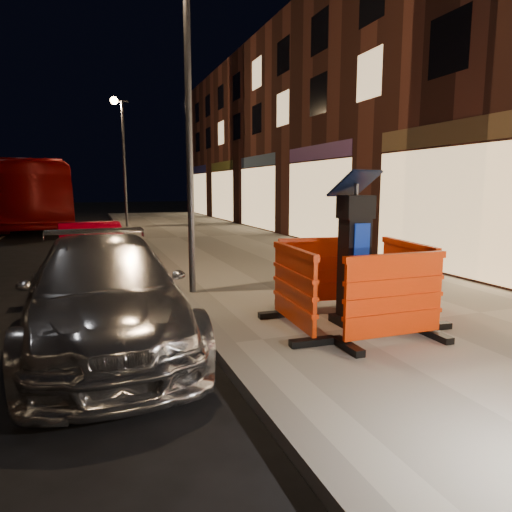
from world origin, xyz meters
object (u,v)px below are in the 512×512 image
object	(u,v)px
barrier_back	(322,273)
car_silver	(107,343)
barrier_front	(394,299)
car_red	(93,278)
parking_kiosk	(354,253)
barrier_bldgside	(407,280)
bus_doubledecker	(28,228)
barrier_kerbside	(294,289)

from	to	relation	value
barrier_back	car_silver	distance (m)	3.50
barrier_front	car_red	size ratio (longest dim) A/B	0.38
parking_kiosk	barrier_bldgside	world-z (taller)	parking_kiosk
car_red	bus_doubledecker	world-z (taller)	bus_doubledecker
barrier_bldgside	barrier_back	bearing A→B (deg)	52.34
bus_doubledecker	barrier_front	bearing A→B (deg)	-82.92
parking_kiosk	barrier_bldgside	size ratio (longest dim) A/B	1.40
parking_kiosk	car_silver	distance (m)	3.70
barrier_kerbside	car_red	xyz separation A→B (m)	(-2.59, 5.58, -0.73)
parking_kiosk	bus_doubledecker	xyz separation A→B (m)	(-6.55, 20.81, -1.19)
car_silver	bus_doubledecker	distance (m)	20.29
barrier_front	barrier_kerbside	bearing A→B (deg)	135.34
barrier_bldgside	barrier_front	bearing A→B (deg)	142.34
parking_kiosk	barrier_back	world-z (taller)	parking_kiosk
car_silver	barrier_kerbside	bearing A→B (deg)	-18.55
parking_kiosk	barrier_front	size ratio (longest dim) A/B	1.40
car_red	bus_doubledecker	size ratio (longest dim) A/B	0.32
barrier_bldgside	car_red	world-z (taller)	barrier_bldgside
parking_kiosk	bus_doubledecker	world-z (taller)	parking_kiosk
barrier_front	bus_doubledecker	world-z (taller)	bus_doubledecker
parking_kiosk	car_red	bearing A→B (deg)	127.72
barrier_bldgside	car_silver	size ratio (longest dim) A/B	0.30
barrier_front	barrier_bldgside	bearing A→B (deg)	45.34
barrier_front	barrier_kerbside	xyz separation A→B (m)	(-0.95, 0.95, 0.00)
parking_kiosk	barrier_front	xyz separation A→B (m)	(0.00, -0.95, -0.46)
parking_kiosk	barrier_front	bearing A→B (deg)	-84.66
barrier_bldgside	car_silver	world-z (taller)	barrier_bldgside
barrier_kerbside	car_silver	bearing A→B (deg)	76.10
barrier_front	car_silver	size ratio (longest dim) A/B	0.30
barrier_kerbside	barrier_bldgside	xyz separation A→B (m)	(1.90, 0.00, 0.00)
parking_kiosk	bus_doubledecker	distance (m)	21.85
car_silver	bus_doubledecker	world-z (taller)	bus_doubledecker
car_red	barrier_back	bearing A→B (deg)	-56.57
bus_doubledecker	barrier_back	bearing A→B (deg)	-81.42
barrier_bldgside	car_red	distance (m)	7.20
barrier_bldgside	parking_kiosk	bearing A→B (deg)	97.34
car_red	bus_doubledecker	distance (m)	15.53
barrier_back	car_red	size ratio (longest dim) A/B	0.38
barrier_kerbside	bus_doubledecker	xyz separation A→B (m)	(-5.60, 20.81, -0.73)
barrier_back	barrier_kerbside	size ratio (longest dim) A/B	1.00
parking_kiosk	car_red	size ratio (longest dim) A/B	0.53
barrier_back	barrier_kerbside	bearing A→B (deg)	-126.66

